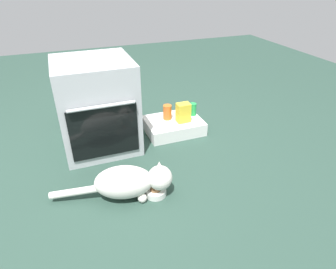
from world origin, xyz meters
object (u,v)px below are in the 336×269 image
Objects in this scene: soda_can at (193,109)px; snack_bag at (183,113)px; sauce_jar at (167,112)px; oven at (97,106)px; cat at (130,182)px; pantry_cabinet at (173,126)px; food_bowl at (156,191)px.

soda_can is 0.17m from snack_bag.
oven is at bearing -176.15° from sauce_jar.
sauce_jar is at bearing 69.26° from cat.
soda_can is at bearing -1.90° from sauce_jar.
oven is at bearing 110.52° from cat.
sauce_jar is (0.56, 0.79, 0.06)m from cat.
soda_can is at bearing 2.19° from oven.
food_bowl is at bearing -119.38° from pantry_cabinet.
sauce_jar reaches higher than pantry_cabinet.
sauce_jar is 0.26m from soda_can.
snack_bag is at bearing -147.12° from soda_can.
snack_bag is at bearing -40.09° from sauce_jar.
food_bowl is (-0.44, -0.79, -0.03)m from pantry_cabinet.
cat is at bearing -125.50° from sauce_jar.
pantry_cabinet is at bearing 142.58° from snack_bag.
soda_can is (0.21, 0.04, 0.12)m from pantry_cabinet.
soda_can reaches higher than pantry_cabinet.
cat is 0.97m from sauce_jar.
sauce_jar reaches higher than soda_can.
oven is at bearing 106.94° from food_bowl.
oven is 4.23× the size of snack_bag.
snack_bag is (0.52, 0.73, 0.18)m from food_bowl.
pantry_cabinet is at bearing -43.92° from sauce_jar.
sauce_jar is at bearing 3.85° from oven.
food_bowl is 0.92m from snack_bag.
food_bowl is 1.07m from soda_can.
pantry_cabinet is 4.36× the size of soda_can.
sauce_jar is (0.64, 0.04, -0.19)m from oven.
pantry_cabinet is (0.69, -0.00, -0.32)m from oven.
oven is 6.35× the size of soda_can.
cat is at bearing 165.24° from food_bowl.
snack_bag is at bearing 60.06° from cat.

